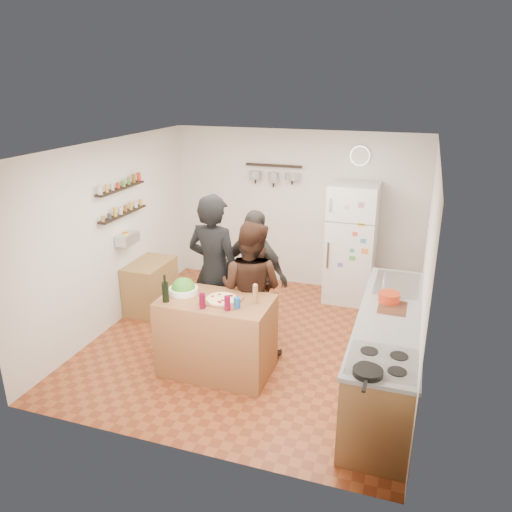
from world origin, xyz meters
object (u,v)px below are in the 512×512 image
(side_table, at_px, (151,286))
(person_left, at_px, (214,272))
(salt_canister, at_px, (237,303))
(person_center, at_px, (251,289))
(red_bowl, at_px, (389,297))
(salad_bowl, at_px, (183,290))
(fridge, at_px, (351,243))
(counter_run, at_px, (387,354))
(skillet, at_px, (368,372))
(wall_clock, at_px, (360,156))
(wine_bottle, at_px, (165,292))
(prep_island, at_px, (217,336))
(pepper_mill, at_px, (255,296))
(person_back, at_px, (255,275))

(side_table, bearing_deg, person_left, -25.62)
(salt_canister, relative_size, person_center, 0.07)
(person_left, xyz_separation_m, red_bowl, (2.10, -0.04, -0.01))
(salad_bowl, relative_size, red_bowl, 1.40)
(side_table, bearing_deg, fridge, 25.92)
(counter_run, bearing_deg, skillet, -94.77)
(wall_clock, xyz_separation_m, side_table, (-2.69, -1.64, -1.78))
(skillet, relative_size, red_bowl, 1.07)
(wine_bottle, xyz_separation_m, red_bowl, (2.33, 0.77, -0.05))
(skillet, distance_m, wall_clock, 4.07)
(prep_island, distance_m, red_bowl, 1.98)
(wall_clock, bearing_deg, salad_bowl, -119.02)
(person_center, distance_m, counter_run, 1.73)
(wine_bottle, xyz_separation_m, counter_run, (2.38, 0.44, -0.57))
(skillet, xyz_separation_m, fridge, (-0.65, 3.50, -0.04))
(counter_run, height_order, skillet, skillet)
(person_center, height_order, fridge, fridge)
(salad_bowl, distance_m, skillet, 2.43)
(wall_clock, bearing_deg, person_left, -121.78)
(salad_bowl, xyz_separation_m, pepper_mill, (0.87, 0.00, 0.06))
(salad_bowl, height_order, person_center, person_center)
(person_left, bearing_deg, skillet, 151.79)
(salt_canister, height_order, person_back, person_back)
(fridge, distance_m, wall_clock, 1.29)
(wine_bottle, height_order, person_left, person_left)
(pepper_mill, xyz_separation_m, fridge, (0.68, 2.47, -0.10))
(person_center, bearing_deg, salad_bowl, 43.14)
(wall_clock, bearing_deg, salt_canister, -105.67)
(counter_run, relative_size, skillet, 10.37)
(red_bowl, height_order, wall_clock, wall_clock)
(salt_canister, xyz_separation_m, person_center, (-0.07, 0.65, -0.12))
(pepper_mill, height_order, person_center, person_center)
(red_bowl, xyz_separation_m, wall_clock, (-0.70, 2.30, 1.18))
(salad_bowl, relative_size, fridge, 0.18)
(person_back, height_order, wall_clock, wall_clock)
(pepper_mill, relative_size, wall_clock, 0.62)
(wine_bottle, height_order, person_center, person_center)
(person_left, bearing_deg, person_center, -177.81)
(person_left, height_order, person_center, person_left)
(salt_canister, distance_m, side_table, 2.36)
(prep_island, height_order, fridge, fridge)
(salad_bowl, height_order, wall_clock, wall_clock)
(prep_island, bearing_deg, salad_bowl, 173.21)
(wine_bottle, height_order, person_back, person_back)
(salt_canister, xyz_separation_m, fridge, (0.83, 2.64, -0.07))
(person_center, height_order, skillet, person_center)
(skillet, height_order, fridge, fridge)
(person_back, xyz_separation_m, counter_run, (1.75, -0.77, -0.40))
(person_back, height_order, counter_run, person_back)
(counter_run, bearing_deg, red_bowl, 98.49)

